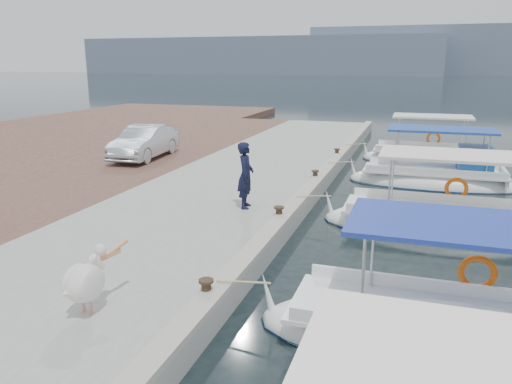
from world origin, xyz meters
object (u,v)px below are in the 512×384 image
Objects in this scene: fishing_caique_e at (426,159)px; parked_car at (145,142)px; fishing_caique_b at (459,344)px; pelican at (87,281)px; fishing_caique_d at (436,180)px; fisherman at (246,175)px; fishing_caique_c at (445,226)px.

fishing_caique_e is 1.36× the size of parked_car.
fishing_caique_b is at bearing -88.48° from fishing_caique_e.
fishing_caique_e reaches higher than pelican.
fishing_caique_e is at bearing 94.03° from fishing_caique_d.
parked_car is at bearing -176.49° from fishing_caique_d.
fishing_caique_d is 4.89m from fishing_caique_e.
parked_car is (-6.87, 6.04, -0.25)m from fisherman.
pelican is at bearing -165.59° from fishing_caique_b.
fishing_caique_c is 1.16× the size of fishing_caique_e.
fishing_caique_d is at bearing 91.27° from fishing_caique_c.
pelican is at bearing -113.54° from fishing_caique_d.
fishing_caique_b is 3.54× the size of fisherman.
fishing_caique_c is 13.46m from parked_car.
fisherman is (-5.62, -1.16, 1.35)m from fishing_caique_c.
fishing_caique_b is at bearing 14.41° from pelican.
fishing_caique_d is 8.84m from fisherman.
fishing_caique_c is 10.13m from pelican.
fishing_caique_c reaches higher than pelican.
fishing_caique_d is 14.95m from pelican.
pelican is 0.33× the size of parked_car.
fishing_caique_e is at bearing 21.04° from parked_car.
fishing_caique_b is 12.12m from fishing_caique_d.
fishing_caique_b is at bearing -46.39° from parked_car.
fishing_caique_d is at bearing -50.04° from fisherman.
fishing_caique_d reaches higher than pelican.
fishing_caique_c is at bearing 89.83° from fishing_caique_b.
fishing_caique_b is at bearing -90.17° from fishing_caique_c.
fishing_caique_e is at bearing -34.92° from fisherman.
fisherman is (-5.49, -6.80, 1.28)m from fishing_caique_d.
fishing_caique_c reaches higher than parked_car.
fishing_caique_b and fishing_caique_e have the same top height.
fishing_caique_b is 1.57× the size of parked_car.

